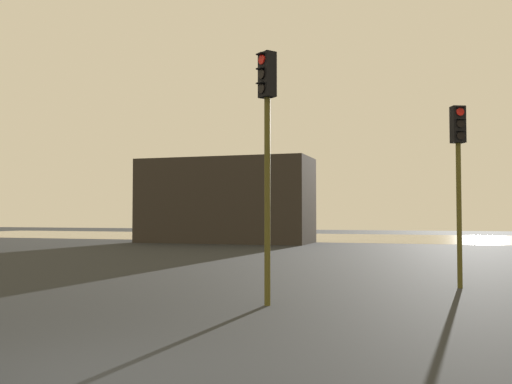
% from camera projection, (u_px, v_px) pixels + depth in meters
% --- Properties ---
extents(ground_plane, '(120.00, 120.00, 0.00)m').
position_uv_depth(ground_plane, '(65.00, 384.00, 5.97)').
color(ground_plane, black).
extents(water_strip, '(80.00, 16.00, 0.01)m').
position_uv_depth(water_strip, '(386.00, 238.00, 42.69)').
color(water_strip, '#9E937F').
rests_on(water_strip, ground).
extents(distant_building, '(10.92, 4.00, 5.29)m').
position_uv_depth(distant_building, '(225.00, 201.00, 36.06)').
color(distant_building, '#2D2823').
rests_on(distant_building, ground).
extents(traffic_light_far_right, '(0.39, 0.41, 4.42)m').
position_uv_depth(traffic_light_far_right, '(458.00, 161.00, 13.86)').
color(traffic_light_far_right, '#4C4719').
rests_on(traffic_light_far_right, ground).
extents(traffic_light_center, '(0.41, 0.42, 5.00)m').
position_uv_depth(traffic_light_center, '(267.00, 130.00, 11.27)').
color(traffic_light_center, '#4C4719').
rests_on(traffic_light_center, ground).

